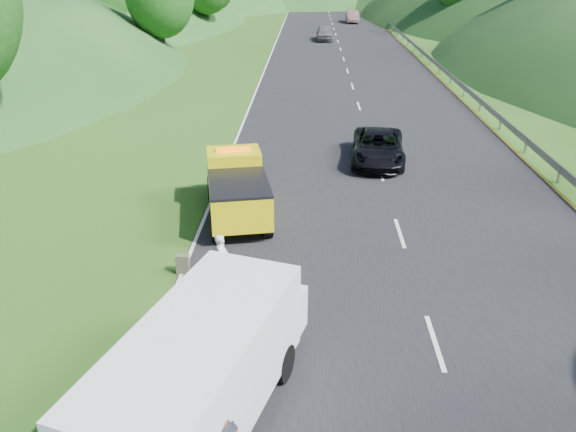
{
  "coord_description": "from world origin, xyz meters",
  "views": [
    {
      "loc": [
        -0.2,
        -13.3,
        8.62
      ],
      "look_at": [
        -0.78,
        2.49,
        1.3
      ],
      "focal_mm": 35.0,
      "sensor_mm": 36.0,
      "label": 1
    }
  ],
  "objects_px": {
    "woman": "(223,282)",
    "suitcase": "(183,264)",
    "child": "(240,313)",
    "passing_suv": "(377,162)",
    "white_van": "(203,369)",
    "tow_truck": "(237,187)"
  },
  "relations": [
    {
      "from": "tow_truck",
      "to": "woman",
      "type": "bearing_deg",
      "value": -99.72
    },
    {
      "from": "white_van",
      "to": "passing_suv",
      "type": "relative_size",
      "value": 1.49
    },
    {
      "from": "passing_suv",
      "to": "child",
      "type": "bearing_deg",
      "value": -106.25
    },
    {
      "from": "white_van",
      "to": "suitcase",
      "type": "xyz_separation_m",
      "value": [
        -1.71,
        5.87,
        -1.08
      ]
    },
    {
      "from": "tow_truck",
      "to": "woman",
      "type": "xyz_separation_m",
      "value": [
        0.13,
        -4.65,
        -1.12
      ]
    },
    {
      "from": "woman",
      "to": "suitcase",
      "type": "height_order",
      "value": "woman"
    },
    {
      "from": "tow_truck",
      "to": "woman",
      "type": "distance_m",
      "value": 4.79
    },
    {
      "from": "woman",
      "to": "child",
      "type": "relative_size",
      "value": 1.56
    },
    {
      "from": "suitcase",
      "to": "child",
      "type": "bearing_deg",
      "value": -46.08
    },
    {
      "from": "tow_truck",
      "to": "suitcase",
      "type": "xyz_separation_m",
      "value": [
        -1.13,
        -4.19,
        -0.81
      ]
    },
    {
      "from": "white_van",
      "to": "suitcase",
      "type": "height_order",
      "value": "white_van"
    },
    {
      "from": "child",
      "to": "suitcase",
      "type": "xyz_separation_m",
      "value": [
        -1.93,
        2.0,
        0.31
      ]
    },
    {
      "from": "child",
      "to": "passing_suv",
      "type": "relative_size",
      "value": 0.19
    },
    {
      "from": "tow_truck",
      "to": "child",
      "type": "xyz_separation_m",
      "value": [
        0.8,
        -6.2,
        -1.12
      ]
    },
    {
      "from": "white_van",
      "to": "suitcase",
      "type": "bearing_deg",
      "value": 123.57
    },
    {
      "from": "suitcase",
      "to": "passing_suv",
      "type": "relative_size",
      "value": 0.12
    },
    {
      "from": "suitcase",
      "to": "passing_suv",
      "type": "bearing_deg",
      "value": 56.34
    },
    {
      "from": "woman",
      "to": "child",
      "type": "xyz_separation_m",
      "value": [
        0.67,
        -1.54,
        0.0
      ]
    },
    {
      "from": "woman",
      "to": "white_van",
      "type": "bearing_deg",
      "value": -171.56
    },
    {
      "from": "child",
      "to": "passing_suv",
      "type": "bearing_deg",
      "value": 113.06
    },
    {
      "from": "tow_truck",
      "to": "white_van",
      "type": "xyz_separation_m",
      "value": [
        0.58,
        -10.06,
        0.27
      ]
    },
    {
      "from": "white_van",
      "to": "woman",
      "type": "xyz_separation_m",
      "value": [
        -0.45,
        5.41,
        -1.39
      ]
    }
  ]
}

